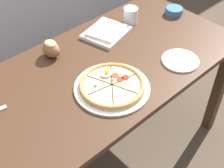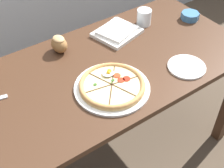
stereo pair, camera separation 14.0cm
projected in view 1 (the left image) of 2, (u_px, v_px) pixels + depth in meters
ground_plane at (107, 152)px, 2.06m from camera, size 12.00×12.00×0.00m
dining_table at (105, 81)px, 1.62m from camera, size 1.46×0.74×0.75m
pizza at (112, 86)px, 1.41m from camera, size 0.35×0.35×0.05m
ramekin_bowl at (174, 11)px, 1.89m from camera, size 0.11×0.11×0.04m
napkin_folded at (106, 32)px, 1.74m from camera, size 0.28×0.25×0.04m
bread_piece_near at (51, 48)px, 1.57m from camera, size 0.09×0.11×0.09m
water_glass at (131, 16)px, 1.81m from camera, size 0.08×0.08×0.09m
side_saucer at (180, 61)px, 1.57m from camera, size 0.19×0.19×0.01m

